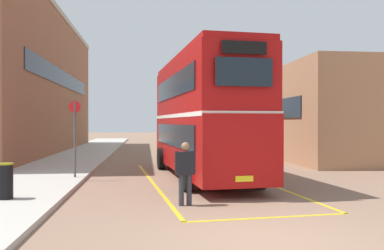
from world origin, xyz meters
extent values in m
plane|color=#846651|center=(0.00, 14.40, 0.00)|extent=(135.60, 135.60, 0.00)
cube|color=#B2ADA3|center=(-6.50, 16.80, 0.07)|extent=(4.00, 57.60, 0.14)
cube|color=brown|center=(-10.77, 22.66, 4.84)|extent=(5.34, 25.33, 9.69)
cube|color=#232D38|center=(-8.07, 22.66, 5.33)|extent=(0.06, 19.25, 1.10)
cube|color=#A89E8E|center=(-10.77, 22.66, 9.87)|extent=(5.46, 25.45, 0.36)
cube|color=#AD7A56|center=(9.21, 18.10, 2.72)|extent=(7.42, 15.99, 5.43)
cube|color=#19232D|center=(5.47, 18.10, 2.99)|extent=(0.06, 12.15, 1.10)
cylinder|color=black|center=(-1.51, 11.56, 0.50)|extent=(0.38, 1.02, 1.00)
cylinder|color=black|center=(0.93, 11.80, 0.50)|extent=(0.38, 1.02, 1.00)
cylinder|color=black|center=(-0.91, 5.37, 0.50)|extent=(0.38, 1.02, 1.00)
cylinder|color=black|center=(1.54, 5.61, 0.50)|extent=(0.38, 1.02, 1.00)
cube|color=#A80F0F|center=(0.01, 8.58, 1.40)|extent=(3.34, 10.22, 2.10)
cube|color=#A80F0F|center=(0.01, 8.58, 3.50)|extent=(3.32, 10.02, 2.10)
cube|color=#A80F0F|center=(0.01, 8.58, 4.65)|extent=(3.22, 9.91, 0.20)
cube|color=white|center=(0.01, 8.58, 2.45)|extent=(3.36, 10.12, 0.14)
cube|color=#19232D|center=(-1.19, 8.47, 1.70)|extent=(0.83, 8.19, 0.84)
cube|color=#19232D|center=(-1.19, 8.47, 3.60)|extent=(0.83, 8.19, 0.84)
cube|color=#19232D|center=(1.21, 8.70, 1.70)|extent=(0.83, 8.19, 0.84)
cube|color=#19232D|center=(1.21, 8.70, 3.60)|extent=(0.83, 8.19, 0.84)
cube|color=#19232D|center=(0.50, 3.57, 3.60)|extent=(1.66, 0.20, 0.80)
cube|color=black|center=(0.50, 3.57, 4.28)|extent=(1.31, 0.17, 0.36)
cube|color=#19232D|center=(-0.48, 13.60, 1.80)|extent=(1.90, 0.22, 1.00)
cube|color=yellow|center=(0.50, 3.57, 0.63)|extent=(0.52, 0.08, 0.16)
cylinder|color=black|center=(2.28, 29.70, 0.46)|extent=(0.30, 0.93, 0.92)
cylinder|color=black|center=(4.81, 29.81, 0.46)|extent=(0.30, 0.93, 0.92)
cylinder|color=black|center=(2.54, 23.88, 0.46)|extent=(0.30, 0.93, 0.92)
cylinder|color=black|center=(5.06, 23.99, 0.46)|extent=(0.30, 0.93, 0.92)
cube|color=gold|center=(3.67, 26.85, 1.60)|extent=(2.86, 9.80, 2.60)
cube|color=silver|center=(3.67, 26.85, 2.96)|extent=(2.70, 9.41, 0.12)
cube|color=#19232D|center=(2.43, 26.79, 1.95)|extent=(0.37, 7.76, 0.96)
cube|color=#19232D|center=(4.91, 26.90, 1.95)|extent=(0.37, 7.76, 0.96)
cube|color=#19232D|center=(3.46, 31.71, 1.90)|extent=(1.96, 0.12, 1.10)
cylinder|color=#2D2D38|center=(-1.08, 3.21, 0.41)|extent=(0.14, 0.14, 0.82)
cylinder|color=#2D2D38|center=(-1.29, 3.17, 0.41)|extent=(0.14, 0.14, 0.82)
cube|color=black|center=(-1.19, 3.19, 1.12)|extent=(0.50, 0.29, 0.61)
cylinder|color=black|center=(-0.95, 3.23, 1.15)|extent=(0.09, 0.09, 0.58)
cylinder|color=black|center=(-1.42, 3.15, 1.15)|extent=(0.09, 0.09, 0.58)
sphere|color=#8C6647|center=(-1.19, 3.17, 1.57)|extent=(0.22, 0.22, 0.22)
cylinder|color=black|center=(-5.98, 3.91, 0.60)|extent=(0.41, 0.41, 0.92)
cylinder|color=olive|center=(-5.98, 3.91, 1.08)|extent=(0.43, 0.43, 0.04)
cylinder|color=#4C4C51|center=(-4.87, 8.16, 1.55)|extent=(0.08, 0.08, 2.82)
cylinder|color=red|center=(-4.87, 8.16, 2.78)|extent=(0.44, 0.06, 0.44)
cube|color=gold|center=(-1.97, 7.39, 0.00)|extent=(1.29, 11.99, 0.01)
cube|color=gold|center=(1.99, 7.77, 0.00)|extent=(1.29, 11.99, 0.01)
cube|color=gold|center=(0.59, 1.59, 0.00)|extent=(4.09, 0.52, 0.01)
camera|label=1|loc=(-2.22, -7.51, 2.20)|focal=38.14mm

